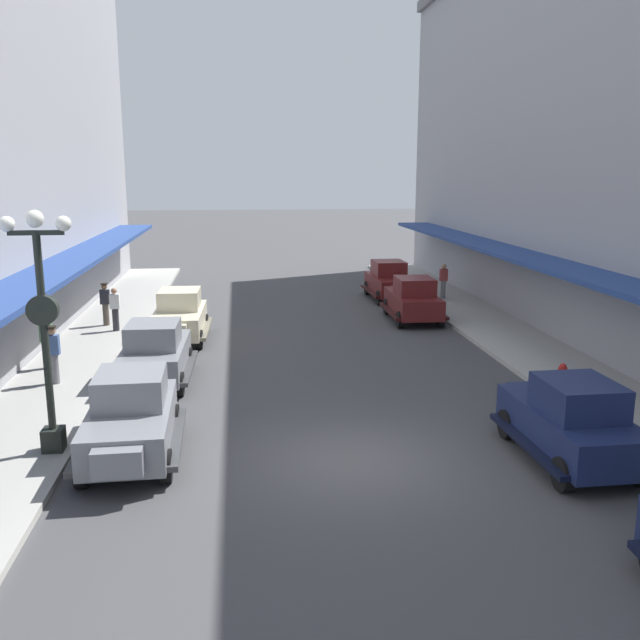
{
  "coord_description": "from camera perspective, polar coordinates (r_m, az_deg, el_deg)",
  "views": [
    {
      "loc": [
        -2.34,
        -13.66,
        6.06
      ],
      "look_at": [
        0.0,
        6.0,
        1.8
      ],
      "focal_mm": 38.8,
      "sensor_mm": 36.0,
      "label": 1
    }
  ],
  "objects": [
    {
      "name": "pedestrian_1",
      "position": [
        20.95,
        -21.13,
        -2.63
      ],
      "size": [
        0.36,
        0.28,
        1.67
      ],
      "color": "slate",
      "rests_on": "sidewalk_left"
    },
    {
      "name": "parked_car_3",
      "position": [
        28.74,
        7.69,
        1.78
      ],
      "size": [
        2.22,
        4.29,
        1.84
      ],
      "color": "#591919",
      "rests_on": "ground"
    },
    {
      "name": "parked_car_1",
      "position": [
        20.67,
        -13.44,
        -2.53
      ],
      "size": [
        2.22,
        4.29,
        1.84
      ],
      "color": "slate",
      "rests_on": "ground"
    },
    {
      "name": "parked_car_2",
      "position": [
        15.69,
        20.02,
        -7.66
      ],
      "size": [
        2.2,
        4.28,
        1.84
      ],
      "color": "#19234C",
      "rests_on": "ground"
    },
    {
      "name": "lamp_post_with_clock",
      "position": [
        15.49,
        -21.83,
        -0.19
      ],
      "size": [
        1.42,
        0.44,
        5.16
      ],
      "color": "black",
      "rests_on": "sidewalk_left"
    },
    {
      "name": "pedestrian_2",
      "position": [
        27.18,
        -16.55,
        0.88
      ],
      "size": [
        0.36,
        0.24,
        1.64
      ],
      "color": "#2D2D33",
      "rests_on": "sidewalk_left"
    },
    {
      "name": "parked_car_0",
      "position": [
        25.72,
        -11.51,
        0.42
      ],
      "size": [
        2.25,
        4.3,
        1.84
      ],
      "color": "beige",
      "rests_on": "ground"
    },
    {
      "name": "pedestrian_4",
      "position": [
        33.29,
        10.14,
        3.19
      ],
      "size": [
        0.36,
        0.24,
        1.64
      ],
      "color": "slate",
      "rests_on": "sidewalk_right"
    },
    {
      "name": "parked_car_6",
      "position": [
        15.5,
        -15.32,
        -7.58
      ],
      "size": [
        2.23,
        4.29,
        1.84
      ],
      "color": "slate",
      "rests_on": "ground"
    },
    {
      "name": "pedestrian_0",
      "position": [
        22.64,
        -21.62,
        -1.61
      ],
      "size": [
        0.36,
        0.28,
        1.67
      ],
      "color": "#4C4238",
      "rests_on": "sidewalk_left"
    },
    {
      "name": "fire_hydrant",
      "position": [
        20.0,
        19.34,
        -4.53
      ],
      "size": [
        0.24,
        0.24,
        0.82
      ],
      "color": "#B21E19",
      "rests_on": "sidewalk_right"
    },
    {
      "name": "ground_plane",
      "position": [
        15.13,
        2.74,
        -11.49
      ],
      "size": [
        200.0,
        200.0,
        0.0
      ],
      "primitive_type": "plane",
      "color": "#424244"
    },
    {
      "name": "parked_car_4",
      "position": [
        33.55,
        5.76,
        3.31
      ],
      "size": [
        2.21,
        4.29,
        1.84
      ],
      "color": "#591919",
      "rests_on": "ground"
    },
    {
      "name": "pedestrian_3",
      "position": [
        28.26,
        -17.29,
        1.3
      ],
      "size": [
        0.36,
        0.28,
        1.67
      ],
      "color": "#4C4238",
      "rests_on": "sidewalk_left"
    }
  ]
}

